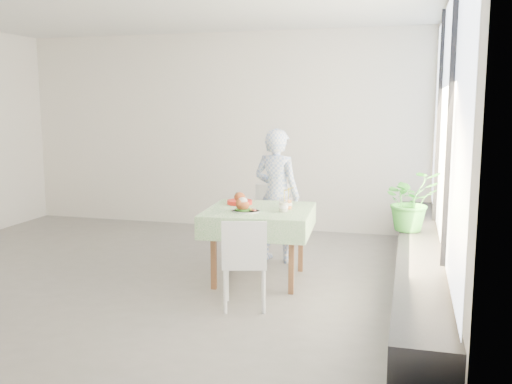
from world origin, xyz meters
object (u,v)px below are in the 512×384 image
(chair_near, at_px, (245,280))
(potted_plant, at_px, (411,200))
(main_dish, at_px, (244,207))
(chair_far, at_px, (272,236))
(diner, at_px, (277,195))
(cafe_table, at_px, (259,236))
(juice_cup_orange, at_px, (288,203))

(chair_near, xyz_separation_m, potted_plant, (1.39, 1.31, 0.56))
(main_dish, bearing_deg, chair_far, 88.65)
(diner, bearing_deg, chair_near, 108.06)
(cafe_table, xyz_separation_m, juice_cup_orange, (0.28, 0.06, 0.34))
(chair_far, xyz_separation_m, main_dish, (-0.02, -1.05, 0.53))
(chair_far, bearing_deg, cafe_table, -84.91)
(chair_near, relative_size, diner, 0.53)
(cafe_table, relative_size, main_dish, 3.93)
(main_dish, height_order, juice_cup_orange, juice_cup_orange)
(cafe_table, bearing_deg, juice_cup_orange, 11.95)
(chair_far, height_order, potted_plant, potted_plant)
(diner, relative_size, juice_cup_orange, 5.92)
(chair_far, bearing_deg, main_dish, -91.35)
(main_dish, height_order, potted_plant, potted_plant)
(chair_far, distance_m, main_dish, 1.18)
(main_dish, distance_m, potted_plant, 1.72)
(chair_near, bearing_deg, cafe_table, 95.82)
(cafe_table, distance_m, juice_cup_orange, 0.45)
(chair_near, height_order, potted_plant, potted_plant)
(main_dish, bearing_deg, chair_near, -73.44)
(cafe_table, xyz_separation_m, potted_plant, (1.47, 0.48, 0.35))
(diner, height_order, juice_cup_orange, diner)
(chair_near, height_order, diner, diner)
(chair_far, relative_size, diner, 0.56)
(juice_cup_orange, bearing_deg, main_dish, -145.05)
(cafe_table, distance_m, chair_near, 0.86)
(chair_far, height_order, diner, diner)
(cafe_table, xyz_separation_m, chair_near, (0.08, -0.83, -0.21))
(chair_far, bearing_deg, juice_cup_orange, -65.72)
(diner, xyz_separation_m, potted_plant, (1.47, -0.27, 0.05))
(main_dish, relative_size, juice_cup_orange, 1.10)
(cafe_table, xyz_separation_m, chair_far, (-0.08, 0.85, -0.20))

